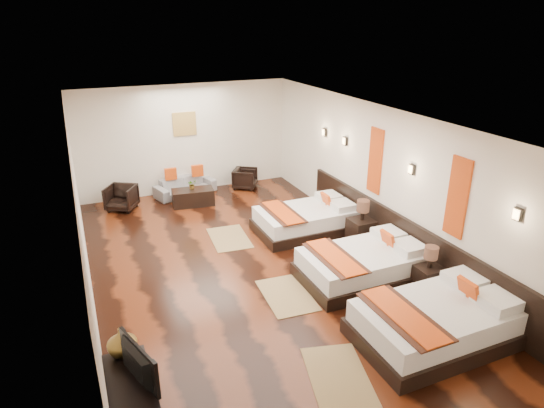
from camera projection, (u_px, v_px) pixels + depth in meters
name	position (u px, v px, depth m)	size (l,w,h in m)	color
floor	(253.00, 271.00, 8.59)	(5.50, 9.50, 0.01)	black
ceiling	(251.00, 119.00, 7.55)	(5.50, 9.50, 0.01)	white
back_wall	(185.00, 139.00, 12.11)	(5.50, 0.01, 2.80)	silver
left_wall	(82.00, 227.00, 7.05)	(0.01, 9.50, 2.80)	silver
right_wall	(384.00, 180.00, 9.09)	(0.01, 9.50, 2.80)	silver
headboard_panel	(404.00, 241.00, 8.75)	(0.08, 6.60, 0.90)	black
bed_near	(437.00, 322.00, 6.68)	(2.27, 1.43, 0.87)	black
bed_mid	(363.00, 264.00, 8.26)	(2.17, 1.36, 0.83)	black
bed_far	(307.00, 219.00, 10.10)	(2.11, 1.32, 0.80)	black
nightstand_a	(428.00, 276.00, 7.85)	(0.43, 0.43, 0.85)	black
nightstand_b	(361.00, 229.00, 9.53)	(0.48, 0.48, 0.95)	black
jute_mat_near	(338.00, 376.00, 6.08)	(0.75, 1.20, 0.01)	olive
jute_mat_mid	(287.00, 295.00, 7.84)	(0.75, 1.20, 0.01)	olive
jute_mat_far	(229.00, 238.00, 9.87)	(0.75, 1.20, 0.01)	olive
tv	(132.00, 365.00, 5.13)	(0.83, 0.11, 0.48)	black
figurine	(122.00, 342.00, 5.59)	(0.36, 0.36, 0.37)	brown
sofa	(185.00, 186.00, 12.23)	(1.57, 0.61, 0.46)	gray
armchair_left	(121.00, 198.00, 11.25)	(0.64, 0.66, 0.60)	black
armchair_right	(245.00, 179.00, 12.66)	(0.58, 0.60, 0.55)	black
coffee_table	(193.00, 197.00, 11.56)	(1.00, 0.50, 0.40)	black
table_plant	(192.00, 184.00, 11.49)	(0.22, 0.19, 0.24)	#2B531B
orange_panel_a	(458.00, 198.00, 7.35)	(0.04, 0.40, 1.30)	#D86014
orange_panel_b	(375.00, 161.00, 9.22)	(0.04, 0.40, 1.30)	#D86014
sconce_near	(517.00, 214.00, 6.35)	(0.07, 0.12, 0.18)	black
sconce_mid	(412.00, 169.00, 8.22)	(0.07, 0.12, 0.18)	black
sconce_far	(345.00, 141.00, 10.10)	(0.07, 0.12, 0.18)	black
sconce_lounge	(324.00, 132.00, 10.86)	(0.07, 0.12, 0.18)	black
gold_artwork	(184.00, 124.00, 11.95)	(0.60, 0.04, 0.60)	#AD873F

